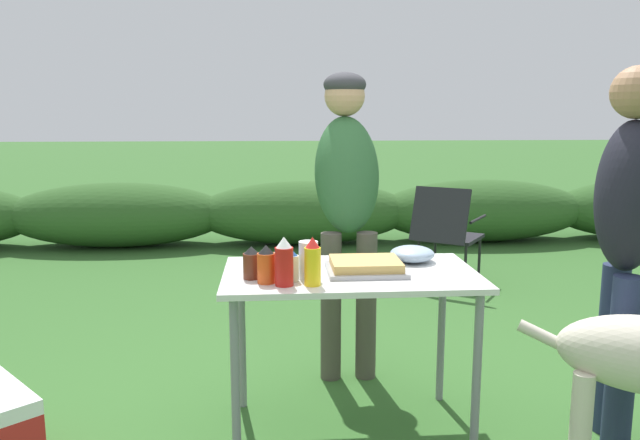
{
  "coord_description": "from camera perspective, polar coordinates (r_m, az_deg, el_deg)",
  "views": [
    {
      "loc": [
        -0.33,
        -2.62,
        1.42
      ],
      "look_at": [
        -0.1,
        0.46,
        0.89
      ],
      "focal_mm": 35.0,
      "sensor_mm": 36.0,
      "label": 1
    }
  ],
  "objects": [
    {
      "name": "bbq_sauce_bottle",
      "position": [
        2.61,
        -6.27,
        -3.96
      ],
      "size": [
        0.07,
        0.07,
        0.14
      ],
      "color": "#562314",
      "rests_on": "folding_table"
    },
    {
      "name": "food_tray",
      "position": [
        2.71,
        4.19,
        -4.24
      ],
      "size": [
        0.34,
        0.29,
        0.06
      ],
      "color": "#9E9EA3",
      "rests_on": "folding_table"
    },
    {
      "name": "ground_plane",
      "position": [
        2.99,
        2.67,
        -18.57
      ],
      "size": [
        60.0,
        60.0,
        0.0
      ],
      "primitive_type": "plane",
      "color": "#336028"
    },
    {
      "name": "folding_table",
      "position": [
        2.74,
        2.78,
        -6.28
      ],
      "size": [
        1.1,
        0.64,
        0.74
      ],
      "color": "silver",
      "rests_on": "ground"
    },
    {
      "name": "mayo_bottle",
      "position": [
        2.56,
        -2.7,
        -4.17
      ],
      "size": [
        0.07,
        0.07,
        0.14
      ],
      "color": "silver",
      "rests_on": "folding_table"
    },
    {
      "name": "standing_person_in_gray_fleece",
      "position": [
        3.35,
        2.46,
        3.2
      ],
      "size": [
        0.35,
        0.47,
        1.64
      ],
      "rotation": [
        0.0,
        0.0,
        0.0
      ],
      "color": "#4C473D",
      "rests_on": "ground"
    },
    {
      "name": "standing_person_in_red_jacket",
      "position": [
        2.87,
        26.26,
        -0.39
      ],
      "size": [
        0.36,
        0.43,
        1.61
      ],
      "rotation": [
        0.0,
        0.0,
        -1.88
      ],
      "color": "#232D4C",
      "rests_on": "ground"
    },
    {
      "name": "plate_stack",
      "position": [
        2.8,
        -4.6,
        -3.86
      ],
      "size": [
        0.21,
        0.21,
        0.05
      ],
      "primitive_type": "cylinder",
      "color": "white",
      "rests_on": "folding_table"
    },
    {
      "name": "camp_chair_green_behind_table",
      "position": [
        5.26,
        11.47,
        -0.87
      ],
      "size": [
        0.71,
        0.75,
        0.83
      ],
      "rotation": [
        0.0,
        0.0,
        -0.6
      ],
      "color": "#232328",
      "rests_on": "ground"
    },
    {
      "name": "mustard_bottle",
      "position": [
        2.49,
        -0.68,
        -3.9
      ],
      "size": [
        0.07,
        0.07,
        0.2
      ],
      "color": "yellow",
      "rests_on": "folding_table"
    },
    {
      "name": "shrub_hedge",
      "position": [
        6.84,
        -1.5,
        0.69
      ],
      "size": [
        14.4,
        0.9,
        0.69
      ],
      "color": "#2D5623",
      "rests_on": "ground"
    },
    {
      "name": "mixing_bowl",
      "position": [
        2.92,
        8.43,
        -3.08
      ],
      "size": [
        0.21,
        0.21,
        0.07
      ],
      "primitive_type": "ellipsoid",
      "color": "#99B2CC",
      "rests_on": "folding_table"
    },
    {
      "name": "ketchup_bottle",
      "position": [
        2.49,
        -3.3,
        -3.9
      ],
      "size": [
        0.07,
        0.07,
        0.2
      ],
      "color": "red",
      "rests_on": "folding_table"
    },
    {
      "name": "paper_cup_stack",
      "position": [
        2.59,
        -1.07,
        -3.68
      ],
      "size": [
        0.08,
        0.08,
        0.16
      ],
      "primitive_type": "cylinder",
      "color": "white",
      "rests_on": "folding_table"
    },
    {
      "name": "hot_sauce_bottle",
      "position": [
        2.53,
        -4.94,
        -4.12
      ],
      "size": [
        0.07,
        0.07,
        0.16
      ],
      "color": "#CC4214",
      "rests_on": "folding_table"
    }
  ]
}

